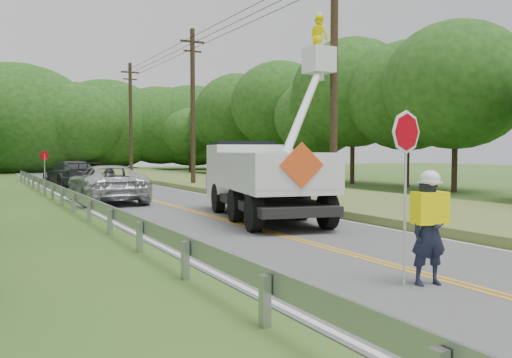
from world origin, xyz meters
name	(u,v)px	position (x,y,z in m)	size (l,w,h in m)	color
ground	(395,267)	(0.00, 0.00, 0.00)	(140.00, 140.00, 0.00)	#35611C
road	(169,205)	(0.00, 14.00, 0.01)	(7.20, 96.00, 0.03)	#505053
guardrail	(68,194)	(-4.02, 14.91, 0.55)	(0.18, 48.00, 0.77)	#959A9E
utility_poles	(242,94)	(5.00, 17.02, 5.27)	(1.60, 43.30, 10.00)	black
tall_grass_verge	(307,195)	(7.10, 14.00, 0.15)	(7.00, 96.00, 0.30)	olive
treeline_right	(330,104)	(15.85, 24.32, 5.77)	(10.76, 51.95, 10.24)	#332319
treeline_horizon	(48,123)	(0.22, 56.36, 5.50)	(55.69, 14.37, 12.79)	#1A4115
flagger	(429,223)	(-0.55, -1.40, 1.09)	(1.17, 0.57, 3.01)	#191E33
bucket_truck	(260,169)	(1.75, 9.03, 1.67)	(5.52, 8.11, 7.44)	black
suv_silver	(107,184)	(-2.09, 16.45, 0.86)	(2.78, 6.03, 1.67)	silver
suv_darkgrey	(70,174)	(-1.89, 27.82, 0.86)	(2.35, 5.78, 1.68)	#35383B
stop_sign_permanent	(45,167)	(-4.20, 21.03, 1.54)	(0.44, 0.29, 2.34)	#959A9E
yard_sign	(431,205)	(6.14, 4.99, 0.53)	(0.49, 0.19, 0.73)	white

